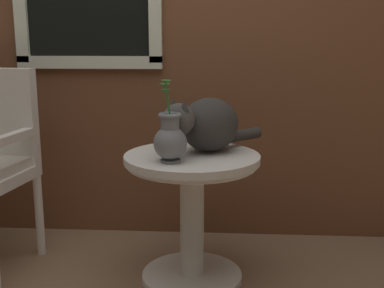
% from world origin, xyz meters
% --- Properties ---
extents(back_wall, '(4.00, 0.07, 2.60)m').
position_xyz_m(back_wall, '(-0.01, 0.79, 1.31)').
color(back_wall, brown).
rests_on(back_wall, ground_plane).
extents(wicker_side_table, '(0.63, 0.63, 0.62)m').
position_xyz_m(wicker_side_table, '(0.27, 0.19, 0.43)').
color(wicker_side_table, silver).
rests_on(wicker_side_table, ground_plane).
extents(cat, '(0.47, 0.44, 0.26)m').
position_xyz_m(cat, '(0.33, 0.25, 0.75)').
color(cat, '#33302D').
rests_on(cat, wicker_side_table).
extents(pewter_vase_with_ivy, '(0.14, 0.14, 0.36)m').
position_xyz_m(pewter_vase_with_ivy, '(0.18, 0.04, 0.73)').
color(pewter_vase_with_ivy, slate).
rests_on(pewter_vase_with_ivy, wicker_side_table).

